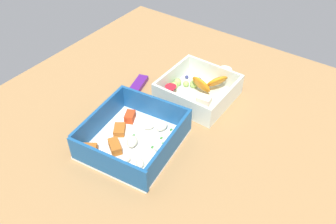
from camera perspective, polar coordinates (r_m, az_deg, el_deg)
name	(u,v)px	position (r cm, az deg, el deg)	size (l,w,h in cm)	color
table_surface	(170,120)	(76.28, 0.32, -1.38)	(80.00, 80.00, 2.00)	#9E7547
pasta_container	(132,138)	(68.83, -5.85, -4.29)	(19.77, 18.68, 5.83)	white
fruit_bowl	(198,91)	(79.99, 4.95, 3.50)	(15.03, 15.21, 5.82)	silver
candy_bar	(138,85)	(83.80, -4.87, 4.42)	(7.00, 2.40, 1.20)	#51197A
paper_cup_liner	(225,72)	(88.35, 9.27, 6.41)	(3.35, 3.35, 1.81)	white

